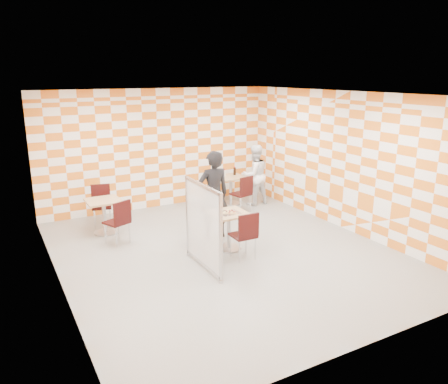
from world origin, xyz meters
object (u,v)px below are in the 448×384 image
Objects in this scene: second_table at (231,185)px; chair_second_front at (243,191)px; chair_empty_near at (119,219)px; sport_bottle at (224,173)px; man_white at (254,175)px; soda_bottle at (235,171)px; chair_main_front at (246,232)px; chair_empty_far at (101,202)px; chair_second_side at (211,186)px; man_dark at (213,195)px; main_table at (229,224)px; partition at (203,226)px; empty_table at (104,211)px.

chair_second_front is (-0.08, -0.78, 0.04)m from second_table.
sport_bottle reaches higher than chair_empty_near.
second_table is 0.68m from man_white.
chair_main_front is at bearing -116.99° from soda_bottle.
chair_second_front is at bearing 10.67° from chair_empty_near.
chair_empty_near is 1.40m from chair_empty_far.
man_dark is at bearing -115.83° from chair_second_side.
second_table is at bearing 83.98° from chair_second_front.
man_dark is 2.64m from soda_bottle.
sport_bottle reaches higher than main_table.
man_dark reaches higher than main_table.
chair_empty_near is (-3.27, -0.62, 0.00)m from chair_second_front.
man_dark reaches higher than sport_bottle.
chair_second_side is 0.60× the size of partition.
sport_bottle reaches higher than chair_empty_far.
chair_second_front is (1.46, 1.87, 0.04)m from main_table.
partition is at bearing 43.48° from man_white.
main_table is 3.75× the size of sport_bottle.
chair_second_side and chair_empty_near have the same top height.
chair_main_front is 0.87m from partition.
second_table is at bearing 9.81° from empty_table.
partition is at bearing -72.66° from chair_empty_far.
second_table is 0.81× the size of chair_second_side.
chair_second_front is 1.00× the size of chair_empty_far.
chair_second_side is 1.00× the size of chair_empty_far.
chair_empty_far is at bearing -5.97° from man_white.
partition is 7.75× the size of sport_bottle.
man_white is at bearing -19.56° from chair_second_side.
main_table is 3.22m from chair_empty_far.
man_dark reaches higher than chair_empty_far.
main_table is at bearing -46.81° from empty_table.
partition is 3.98m from sport_bottle.
man_white reaches higher than chair_empty_far.
man_white is at bearing -30.55° from sport_bottle.
main_table is 2.20m from chair_empty_near.
chair_empty_near is at bearing -157.10° from soda_bottle.
main_table is 3.14m from man_white.
chair_main_front is 3.74m from chair_empty_far.
main_table is at bearing -110.30° from chair_second_side.
sport_bottle is at bearing 67.41° from chair_main_front.
man_white is at bearing 54.92° from chair_main_front.
chair_second_side is 2.84m from chair_empty_far.
chair_main_front is 4.62× the size of sport_bottle.
man_dark is 2.62m from man_white.
chair_second_side is (-0.54, 0.08, 0.04)m from second_table.
main_table is 3.10m from sport_bottle.
main_table is 2.81m from empty_table.
sport_bottle is (3.32, 0.69, 0.33)m from empty_table.
soda_bottle is (0.31, 0.00, 0.01)m from sport_bottle.
sport_bottle is (3.23, 0.09, 0.29)m from chair_empty_far.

